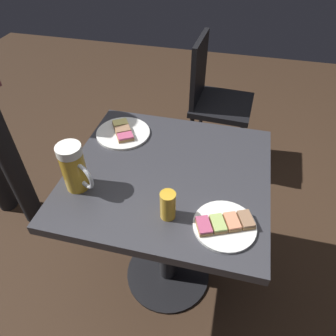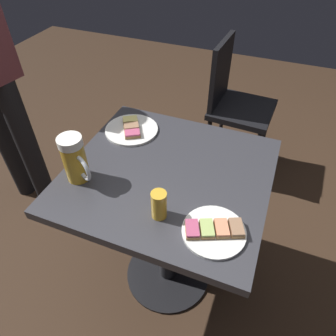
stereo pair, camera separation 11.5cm
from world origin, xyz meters
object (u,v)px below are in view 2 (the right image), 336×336
Objects in this scene: plate_near at (214,230)px; beer_mug at (75,159)px; plate_far at (132,129)px; beer_glass_small at (159,205)px; cafe_chair at (234,101)px.

plate_near is 0.53m from beer_mug.
plate_far is 0.35m from beer_mug.
beer_glass_small is at bearing 81.10° from beer_mug.
plate_far is 2.21× the size of beer_glass_small.
beer_glass_small is (-0.00, -0.18, 0.04)m from plate_near.
cafe_chair is (-1.14, 0.35, -0.32)m from beer_mug.
beer_mug is (0.33, -0.05, 0.08)m from plate_far.
plate_near is 0.87× the size of plate_far.
cafe_chair is (-0.81, 0.31, -0.24)m from plate_far.
beer_glass_small is (0.05, 0.34, -0.04)m from beer_mug.
plate_near is at bearing 11.39° from cafe_chair.
plate_near is 1.23m from cafe_chair.
plate_near is at bearing 50.92° from plate_far.
beer_glass_small is 0.12× the size of cafe_chair.
plate_near is at bearing 89.85° from beer_glass_small.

